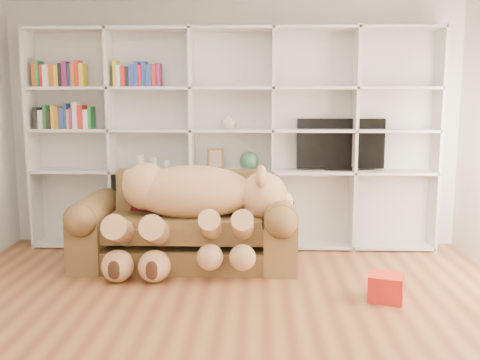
{
  "coord_description": "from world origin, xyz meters",
  "views": [
    {
      "loc": [
        0.28,
        -3.5,
        1.64
      ],
      "look_at": [
        0.11,
        1.63,
        0.86
      ],
      "focal_mm": 40.0,
      "sensor_mm": 36.0,
      "label": 1
    }
  ],
  "objects_px": {
    "sofa": "(187,230)",
    "teddy_bear": "(193,203)",
    "gift_box": "(386,287)",
    "tv": "(340,145)"
  },
  "relations": [
    {
      "from": "sofa",
      "to": "teddy_bear",
      "type": "relative_size",
      "value": 1.22
    },
    {
      "from": "sofa",
      "to": "gift_box",
      "type": "xyz_separation_m",
      "value": [
        1.76,
        -0.96,
        -0.23
      ]
    },
    {
      "from": "sofa",
      "to": "teddy_bear",
      "type": "distance_m",
      "value": 0.36
    },
    {
      "from": "sofa",
      "to": "tv",
      "type": "bearing_deg",
      "value": 22.62
    },
    {
      "from": "sofa",
      "to": "tv",
      "type": "relative_size",
      "value": 2.26
    },
    {
      "from": "gift_box",
      "to": "teddy_bear",
      "type": "bearing_deg",
      "value": 155.22
    },
    {
      "from": "sofa",
      "to": "gift_box",
      "type": "relative_size",
      "value": 7.97
    },
    {
      "from": "sofa",
      "to": "tv",
      "type": "distance_m",
      "value": 1.92
    },
    {
      "from": "teddy_bear",
      "to": "tv",
      "type": "xyz_separation_m",
      "value": [
        1.52,
        0.85,
        0.49
      ]
    },
    {
      "from": "teddy_bear",
      "to": "tv",
      "type": "height_order",
      "value": "tv"
    }
  ]
}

